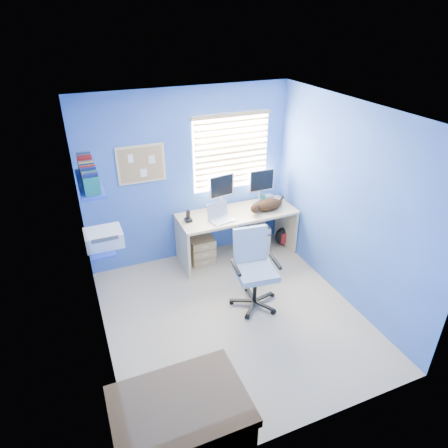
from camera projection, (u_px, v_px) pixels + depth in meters
name	position (u px, v px, depth m)	size (l,w,h in m)	color
floor	(233.00, 316.00, 4.95)	(3.00, 3.20, 0.00)	#C2B18F
ceiling	(236.00, 113.00, 3.75)	(3.00, 3.20, 0.00)	white
wall_back	(189.00, 178.00, 5.65)	(3.00, 0.01, 2.50)	#3C56B3
wall_front	(319.00, 323.00, 3.05)	(3.00, 0.01, 2.50)	#3C56B3
wall_left	(92.00, 258.00, 3.84)	(0.01, 3.20, 2.50)	#3C56B3
wall_right	(347.00, 206.00, 4.86)	(0.01, 3.20, 2.50)	#3C56B3
desk	(237.00, 235.00, 5.99)	(1.74, 0.65, 0.74)	beige
laptop	(222.00, 213.00, 5.55)	(0.33, 0.26, 0.22)	silver
monitor_left	(221.00, 192.00, 5.81)	(0.40, 0.12, 0.54)	silver
monitor_right	(261.00, 186.00, 6.00)	(0.40, 0.12, 0.54)	silver
phone	(188.00, 216.00, 5.55)	(0.09, 0.11, 0.17)	black
mug	(262.00, 199.00, 6.10)	(0.10, 0.09, 0.10)	#17745D
cd_spindle	(269.00, 197.00, 6.21)	(0.13, 0.13, 0.07)	silver
cat	(267.00, 205.00, 5.86)	(0.47, 0.24, 0.17)	black
tower_pc	(260.00, 236.00, 6.24)	(0.19, 0.44, 0.45)	beige
drawer_boxes	(202.00, 250.00, 5.92)	(0.35, 0.28, 0.41)	tan
yellow_book	(257.00, 250.00, 6.08)	(0.03, 0.17, 0.24)	yellow
backpack	(283.00, 236.00, 6.39)	(0.25, 0.19, 0.30)	black
bed_corner	(181.00, 423.00, 3.40)	(1.08, 0.77, 0.52)	brown
office_chair	(254.00, 278.00, 5.02)	(0.65, 0.65, 1.00)	black
window_blinds	(232.00, 152.00, 5.70)	(1.15, 0.05, 1.10)	white
corkboard	(141.00, 164.00, 5.27)	(0.64, 0.02, 0.52)	beige
wall_shelves	(95.00, 207.00, 4.41)	(0.42, 0.90, 1.05)	blue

